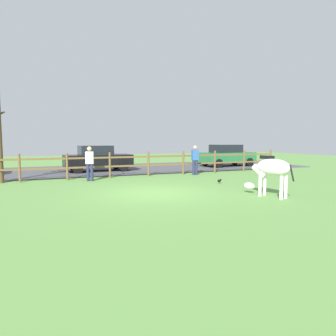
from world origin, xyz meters
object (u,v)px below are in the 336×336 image
(parked_car_black, at_px, (97,158))
(parked_car_green, at_px, (227,155))
(visitor_right_of_tree, at_px, (90,162))
(crow_on_grass, at_px, (219,181))
(zebra, at_px, (271,170))
(visitor_left_of_tree, at_px, (195,159))

(parked_car_black, distance_m, parked_car_green, 9.28)
(parked_car_green, height_order, visitor_right_of_tree, visitor_right_of_tree)
(parked_car_black, bearing_deg, crow_on_grass, -59.89)
(zebra, relative_size, parked_car_black, 0.47)
(zebra, bearing_deg, visitor_left_of_tree, 84.01)
(parked_car_black, bearing_deg, visitor_left_of_tree, -38.70)
(parked_car_black, height_order, parked_car_green, same)
(parked_car_black, distance_m, visitor_right_of_tree, 4.20)
(zebra, xyz_separation_m, visitor_right_of_tree, (-5.07, 6.52, -0.02))
(zebra, distance_m, visitor_left_of_tree, 6.85)
(crow_on_grass, bearing_deg, zebra, -92.56)
(zebra, relative_size, visitor_right_of_tree, 1.15)
(zebra, distance_m, parked_car_green, 11.76)
(visitor_left_of_tree, distance_m, visitor_right_of_tree, 5.79)
(crow_on_grass, relative_size, visitor_left_of_tree, 0.13)
(crow_on_grass, xyz_separation_m, parked_car_black, (-4.15, 7.15, 0.72))
(crow_on_grass, height_order, visitor_right_of_tree, visitor_right_of_tree)
(crow_on_grass, distance_m, visitor_right_of_tree, 6.12)
(visitor_left_of_tree, bearing_deg, parked_car_green, 38.89)
(visitor_left_of_tree, bearing_deg, parked_car_black, 141.30)
(zebra, relative_size, parked_car_green, 0.46)
(parked_car_green, bearing_deg, zebra, -116.73)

